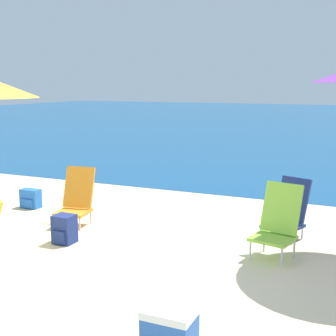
# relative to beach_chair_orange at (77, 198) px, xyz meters

# --- Properties ---
(ground_plane) EXTENTS (60.00, 60.00, 0.00)m
(ground_plane) POSITION_rel_beach_chair_orange_xyz_m (1.09, -2.07, -0.39)
(ground_plane) COLOR beige
(sea_water) EXTENTS (60.00, 40.00, 0.01)m
(sea_water) POSITION_rel_beach_chair_orange_xyz_m (1.09, 22.52, -0.38)
(sea_water) COLOR navy
(sea_water) RESTS_ON ground
(beach_chair_orange) EXTENTS (0.52, 0.60, 0.82)m
(beach_chair_orange) POSITION_rel_beach_chair_orange_xyz_m (0.00, 0.00, 0.00)
(beach_chair_orange) COLOR silver
(beach_chair_orange) RESTS_ON ground
(beach_chair_navy) EXTENTS (0.59, 0.67, 0.78)m
(beach_chair_navy) POSITION_rel_beach_chair_orange_xyz_m (2.89, 0.63, -0.04)
(beach_chair_navy) COLOR silver
(beach_chair_navy) RESTS_ON ground
(beach_chair_lime) EXTENTS (0.55, 0.62, 0.86)m
(beach_chair_lime) POSITION_rel_beach_chair_orange_xyz_m (2.90, -0.13, 0.04)
(beach_chair_lime) COLOR silver
(beach_chair_lime) RESTS_ON ground
(backpack_navy) EXTENTS (0.26, 0.26, 0.37)m
(backpack_navy) POSITION_rel_beach_chair_orange_xyz_m (0.33, -0.76, -0.21)
(backpack_navy) COLOR navy
(backpack_navy) RESTS_ON ground
(backpack_blue) EXTENTS (0.33, 0.20, 0.31)m
(backpack_blue) POSITION_rel_beach_chair_orange_xyz_m (-1.22, 0.44, -0.24)
(backpack_blue) COLOR blue
(backpack_blue) RESTS_ON ground
(cooler_box) EXTENTS (0.39, 0.31, 0.31)m
(cooler_box) POSITION_rel_beach_chair_orange_xyz_m (2.52, -2.39, -0.23)
(cooler_box) COLOR #2859B2
(cooler_box) RESTS_ON ground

